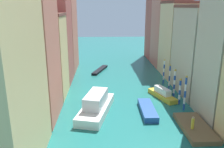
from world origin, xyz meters
name	(u,v)px	position (x,y,z in m)	size (l,w,h in m)	color
ground_plane	(122,88)	(0.00, 24.50, 0.00)	(154.00, 154.00, 0.00)	#1E6B66
building_left_1	(24,50)	(-13.40, 13.59, 9.21)	(7.73, 8.32, 18.41)	#C6705B
building_left_2	(41,56)	(-13.40, 21.86, 6.79)	(7.73, 7.38, 13.56)	#DBB77A
building_left_3	(50,34)	(-13.40, 29.41, 9.39)	(7.73, 7.72, 18.76)	#B25147
building_left_4	(58,22)	(-13.40, 39.06, 11.10)	(7.73, 10.85, 22.17)	#C6705B
building_right_2	(203,51)	(13.40, 22.04, 7.40)	(7.73, 10.93, 14.78)	#BCB299
building_right_3	(182,40)	(13.40, 32.67, 7.80)	(7.73, 9.96, 15.58)	beige
building_right_4	(170,24)	(13.40, 42.34, 10.38)	(7.73, 9.28, 20.73)	#C6705B
building_right_5	(161,21)	(13.40, 51.10, 10.63)	(7.73, 8.35, 21.25)	#B25147
waterfront_dock	(195,127)	(7.67, 9.20, 0.29)	(3.28, 7.23, 0.58)	brown
person_on_dock	(193,123)	(7.02, 8.43, 1.30)	(0.36, 0.36, 1.56)	gold
mooring_pole_0	(185,93)	(8.24, 14.81, 2.66)	(0.31, 0.31, 5.23)	#1E479E
mooring_pole_1	(180,91)	(8.27, 17.13, 2.10)	(0.36, 0.36, 4.09)	#1E479E
mooring_pole_2	(174,83)	(8.23, 19.82, 2.47)	(0.36, 0.36, 4.83)	#1E479E
mooring_pole_3	(169,77)	(8.32, 22.99, 2.47)	(0.27, 0.27, 4.85)	#1E479E
mooring_pole_4	(164,71)	(8.41, 27.14, 2.46)	(0.29, 0.29, 4.83)	#1E479E
vaporetto_white	(96,105)	(-4.48, 14.50, 1.13)	(5.52, 10.31, 2.95)	white
gondola_black	(100,70)	(-4.04, 36.92, 0.25)	(3.73, 8.00, 0.49)	black
motorboat_0	(162,94)	(6.30, 19.68, 0.66)	(3.67, 6.48, 1.75)	gold
motorboat_1	(147,110)	(2.80, 14.25, 0.41)	(2.01, 6.72, 0.81)	#234C93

